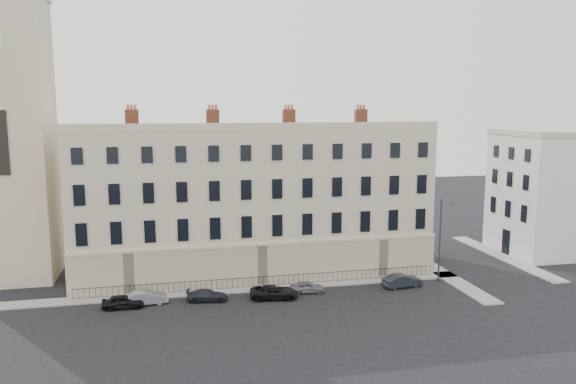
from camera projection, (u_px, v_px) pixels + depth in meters
name	position (u px, v px, depth m)	size (l,w,h in m)	color
ground	(340.00, 301.00, 50.43)	(160.00, 160.00, 0.00)	black
terrace	(253.00, 200.00, 59.56)	(36.22, 12.22, 17.00)	beige
church_tower	(5.00, 92.00, 54.67)	(8.00, 8.13, 44.00)	beige
adjacent_building	(547.00, 195.00, 66.18)	(10.00, 10.00, 14.00)	silver
pavement_terrace	(223.00, 291.00, 53.11)	(48.00, 2.00, 0.12)	gray
pavement_east_return	(431.00, 267.00, 60.92)	(2.00, 24.00, 0.12)	gray
pavement_adjacent	(503.00, 257.00, 64.99)	(2.00, 20.00, 0.12)	gray
railings	(263.00, 281.00, 54.28)	(35.00, 0.04, 0.96)	black
car_a	(123.00, 302.00, 48.54)	(1.43, 3.55, 1.21)	black
car_b	(146.00, 298.00, 49.47)	(1.34, 3.83, 1.26)	gray
car_c	(207.00, 295.00, 50.35)	(1.49, 3.67, 1.06)	black
car_d	(274.00, 292.00, 51.01)	(2.02, 4.37, 1.21)	black
car_e	(307.00, 287.00, 52.58)	(1.30, 3.23, 1.10)	slate
car_f	(402.00, 281.00, 54.21)	(1.36, 3.89, 1.28)	#20242B
streetlamp	(441.00, 237.00, 55.07)	(0.68, 1.77, 8.40)	#34343A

